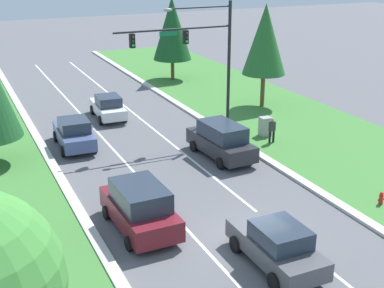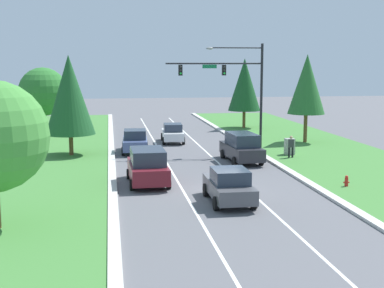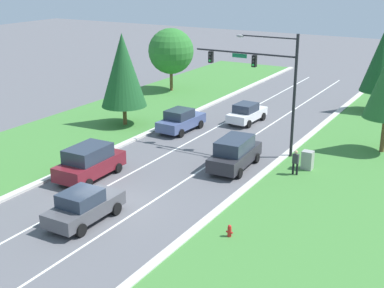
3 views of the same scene
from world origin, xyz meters
name	(u,v)px [view 2 (image 2 of 3)]	position (x,y,z in m)	size (l,w,h in m)	color
ground_plane	(219,194)	(0.00, 0.00, 0.00)	(160.00, 160.00, 0.00)	#5B5B60
curb_strip_right	(319,189)	(5.65, 0.00, 0.07)	(0.50, 90.00, 0.15)	beige
curb_strip_left	(113,197)	(-5.65, 0.00, 0.07)	(0.50, 90.00, 0.15)	beige
grass_verge_left	(8,201)	(-10.90, 0.00, 0.04)	(10.00, 90.00, 0.08)	#427F38
lane_stripe_inner_left	(186,195)	(-1.80, 0.00, 0.00)	(0.14, 81.00, 0.01)	white
lane_stripe_inner_right	(251,193)	(1.80, 0.00, 0.00)	(0.14, 81.00, 0.01)	white
traffic_signal_mast	(236,81)	(3.92, 12.86, 5.59)	(7.57, 0.41, 8.46)	black
burgundy_suv	(148,166)	(-3.59, 3.02, 1.04)	(2.36, 4.84, 2.07)	maroon
white_sedan	(173,133)	(-0.23, 19.16, 0.84)	(2.10, 4.44, 1.69)	white
charcoal_suv	(242,147)	(3.52, 9.06, 1.04)	(2.34, 5.09, 2.07)	#28282D
slate_blue_sedan	(135,141)	(-3.79, 14.31, 0.89)	(2.22, 4.67, 1.82)	#475684
graphite_sedan	(229,186)	(0.15, -1.84, 0.88)	(2.09, 4.53, 1.76)	#4C4C51
utility_cabinet	(290,147)	(7.77, 11.07, 0.65)	(0.70, 0.60, 1.30)	#9E9E99
pedestrian	(291,146)	(7.42, 9.75, 0.94)	(0.40, 0.25, 1.69)	black
fire_hydrant	(346,182)	(7.44, 0.37, 0.34)	(0.34, 0.20, 0.70)	red
conifer_near_right_tree	(307,84)	(11.26, 17.03, 5.14)	(3.22, 3.22, 7.74)	brown
conifer_far_right_tree	(244,85)	(8.55, 28.16, 4.69)	(3.46, 3.46, 7.47)	brown
oak_far_left_tree	(43,92)	(-12.05, 26.04, 4.21)	(4.70, 4.70, 6.57)	brown
conifer_mid_left_tree	(69,95)	(-8.65, 13.39, 4.63)	(3.71, 3.71, 7.60)	brown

